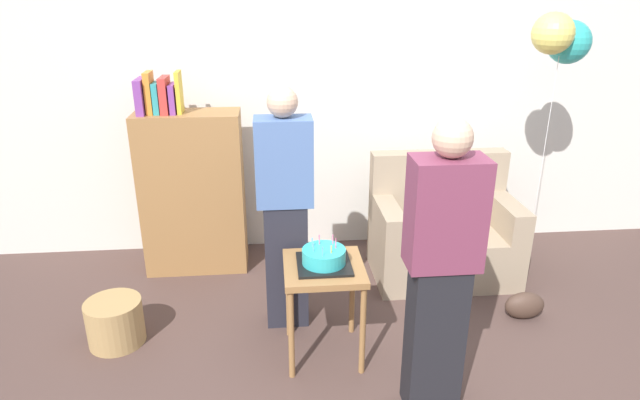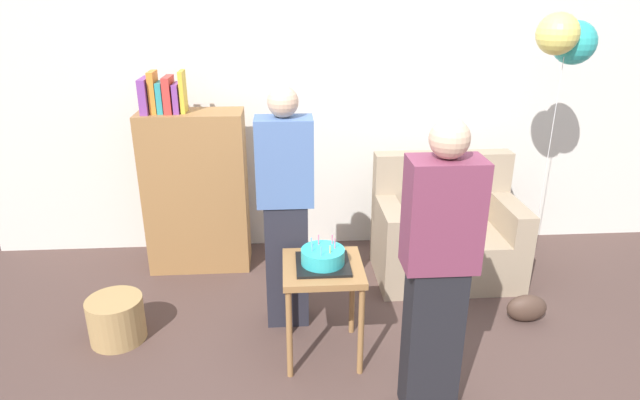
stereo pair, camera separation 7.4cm
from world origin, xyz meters
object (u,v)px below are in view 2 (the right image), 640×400
(side_table, at_px, (323,280))
(birthday_cake, at_px, (323,258))
(handbag, at_px, (527,308))
(couch, at_px, (445,235))
(person_blowing_candles, at_px, (286,210))
(wicker_basket, at_px, (116,319))
(person_holding_cake, at_px, (437,275))
(balloon_bunch, at_px, (567,39))
(bookshelf, at_px, (195,188))

(side_table, height_order, birthday_cake, birthday_cake)
(handbag, bearing_deg, couch, 118.86)
(person_blowing_candles, height_order, wicker_basket, person_blowing_candles)
(person_holding_cake, bearing_deg, handbag, -128.51)
(birthday_cake, relative_size, person_blowing_candles, 0.20)
(side_table, xyz_separation_m, wicker_basket, (-1.34, 0.24, -0.38))
(side_table, xyz_separation_m, balloon_bunch, (1.74, 0.87, 1.32))
(person_blowing_candles, bearing_deg, birthday_cake, -44.52)
(side_table, relative_size, wicker_basket, 1.75)
(person_holding_cake, bearing_deg, couch, -98.02)
(birthday_cake, xyz_separation_m, wicker_basket, (-1.34, 0.24, -0.53))
(side_table, relative_size, balloon_bunch, 0.31)
(side_table, relative_size, birthday_cake, 1.96)
(birthday_cake, bearing_deg, handbag, 10.17)
(handbag, relative_size, balloon_bunch, 0.14)
(wicker_basket, bearing_deg, person_blowing_candles, 7.74)
(bookshelf, bearing_deg, balloon_bunch, -8.15)
(bookshelf, height_order, wicker_basket, bookshelf)
(couch, distance_m, birthday_cake, 1.47)
(person_holding_cake, height_order, balloon_bunch, balloon_bunch)
(couch, relative_size, side_table, 1.75)
(couch, xyz_separation_m, bookshelf, (-1.98, 0.28, 0.34))
(wicker_basket, bearing_deg, side_table, -10.04)
(person_holding_cake, distance_m, wicker_basket, 2.14)
(person_blowing_candles, height_order, balloon_bunch, balloon_bunch)
(side_table, xyz_separation_m, birthday_cake, (0.00, 0.00, 0.15))
(birthday_cake, height_order, handbag, birthday_cake)
(person_holding_cake, distance_m, handbag, 1.40)
(couch, distance_m, bookshelf, 2.03)
(birthday_cake, relative_size, handbag, 1.14)
(couch, distance_m, person_holding_cake, 1.65)
(wicker_basket, bearing_deg, bookshelf, 68.13)
(side_table, distance_m, balloon_bunch, 2.35)
(balloon_bunch, bearing_deg, handbag, -115.98)
(bookshelf, bearing_deg, couch, -8.11)
(birthday_cake, relative_size, wicker_basket, 0.89)
(couch, height_order, side_table, couch)
(person_blowing_candles, bearing_deg, person_holding_cake, -33.53)
(person_blowing_candles, xyz_separation_m, wicker_basket, (-1.13, -0.15, -0.68))
(couch, relative_size, balloon_bunch, 0.54)
(bookshelf, distance_m, side_table, 1.57)
(person_blowing_candles, bearing_deg, wicker_basket, -155.55)
(handbag, bearing_deg, birthday_cake, -169.83)
(handbag, distance_m, balloon_bunch, 1.88)
(side_table, bearing_deg, person_holding_cake, -43.71)
(couch, bearing_deg, handbag, -61.14)
(bookshelf, height_order, handbag, bookshelf)
(side_table, height_order, handbag, side_table)
(birthday_cake, bearing_deg, bookshelf, 126.60)
(person_blowing_candles, distance_m, person_holding_cake, 1.18)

